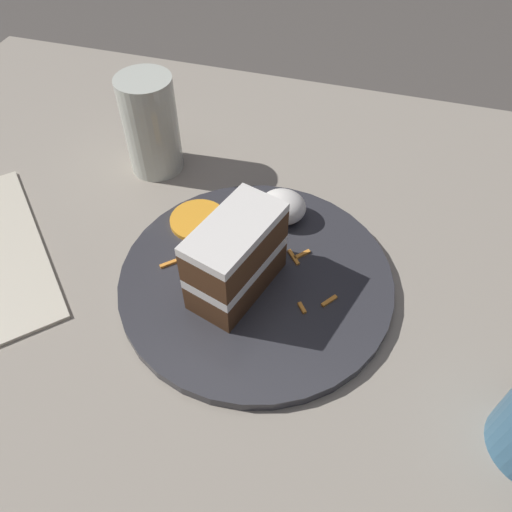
% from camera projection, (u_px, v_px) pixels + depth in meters
% --- Properties ---
extents(ground_plane, '(6.00, 6.00, 0.00)m').
position_uv_depth(ground_plane, '(232.00, 312.00, 0.57)').
color(ground_plane, '#4C4742').
rests_on(ground_plane, ground).
extents(dining_table, '(1.17, 0.90, 0.04)m').
position_uv_depth(dining_table, '(232.00, 302.00, 0.56)').
color(dining_table, gray).
rests_on(dining_table, ground).
extents(plate, '(0.30, 0.30, 0.01)m').
position_uv_depth(plate, '(256.00, 279.00, 0.54)').
color(plate, '#333338').
rests_on(plate, dining_table).
extents(cake_slice, '(0.08, 0.12, 0.09)m').
position_uv_depth(cake_slice, '(237.00, 255.00, 0.50)').
color(cake_slice, '#4C2D19').
rests_on(cake_slice, plate).
extents(cream_dollop, '(0.06, 0.05, 0.04)m').
position_uv_depth(cream_dollop, '(283.00, 207.00, 0.58)').
color(cream_dollop, white).
rests_on(cream_dollop, plate).
extents(orange_garnish, '(0.07, 0.07, 0.01)m').
position_uv_depth(orange_garnish, '(199.00, 220.00, 0.59)').
color(orange_garnish, orange).
rests_on(orange_garnish, plate).
extents(carrot_shreds_scatter, '(0.20, 0.11, 0.00)m').
position_uv_depth(carrot_shreds_scatter, '(256.00, 257.00, 0.55)').
color(carrot_shreds_scatter, orange).
rests_on(carrot_shreds_scatter, plate).
extents(drinking_glass, '(0.07, 0.07, 0.13)m').
position_uv_depth(drinking_glass, '(152.00, 131.00, 0.64)').
color(drinking_glass, beige).
rests_on(drinking_glass, dining_table).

